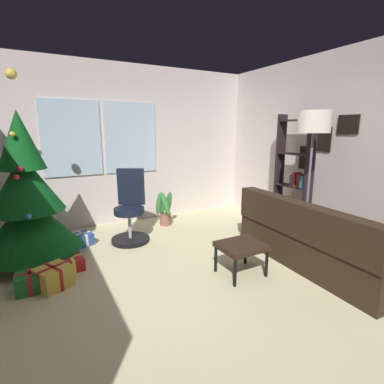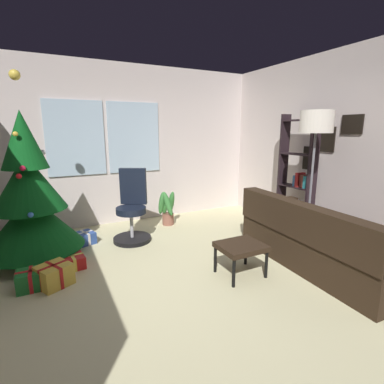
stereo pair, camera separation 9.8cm
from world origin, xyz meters
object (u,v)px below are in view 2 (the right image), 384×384
holiday_tree (30,201)px  potted_plant (168,208)px  gift_box_green (31,280)px  gift_box_blue (85,238)px  gift_box_red (72,261)px  floor_lamp (316,130)px  couch (336,245)px  bookshelf (297,183)px  gift_box_gold (54,275)px  office_chair (132,213)px  footstool (241,248)px

holiday_tree → potted_plant: size_ratio=3.65×
gift_box_green → gift_box_blue: gift_box_green is taller
gift_box_green → gift_box_red: bearing=37.2°
floor_lamp → potted_plant: size_ratio=2.97×
couch → bookshelf: size_ratio=1.13×
gift_box_gold → potted_plant: bearing=35.3°
office_chair → footstool: bearing=-63.8°
bookshelf → gift_box_green: bearing=-180.0°
gift_box_green → gift_box_gold: size_ratio=0.69×
footstool → potted_plant: potted_plant is taller
footstool → gift_box_red: (-1.72, 1.08, -0.25)m
couch → gift_box_green: (-3.28, 1.12, -0.19)m
gift_box_blue → floor_lamp: (2.70, -1.65, 1.55)m
footstool → gift_box_gold: size_ratio=1.22×
holiday_tree → potted_plant: bearing=13.9°
couch → floor_lamp: 1.45m
gift_box_red → office_chair: office_chair is taller
gift_box_red → gift_box_blue: size_ratio=1.04×
office_chair → floor_lamp: (2.03, -1.48, 1.21)m
gift_box_red → gift_box_blue: bearing=71.9°
footstool → floor_lamp: floor_lamp is taller
holiday_tree → potted_plant: holiday_tree is taller
office_chair → holiday_tree: bearing=-175.1°
office_chair → floor_lamp: 2.79m
gift_box_green → potted_plant: (2.07, 1.27, 0.21)m
couch → gift_box_red: 3.21m
office_chair → floor_lamp: floor_lamp is taller
floor_lamp → holiday_tree: bearing=157.6°
gift_box_blue → potted_plant: 1.44m
gift_box_green → gift_box_blue: bearing=57.7°
gift_box_green → floor_lamp: bearing=-10.2°
gift_box_gold → gift_box_blue: bearing=67.8°
bookshelf → office_chair: bearing=159.9°
gift_box_green → office_chair: 1.63m
potted_plant → holiday_tree: bearing=-166.1°
couch → potted_plant: size_ratio=3.36×
couch → gift_box_blue: (-2.62, 2.17, -0.20)m
bookshelf → floor_lamp: (-0.38, -0.60, 0.81)m
footstool → gift_box_blue: 2.34m
footstool → holiday_tree: size_ratio=0.22×
gift_box_gold → gift_box_blue: gift_box_gold is taller
gift_box_green → bookshelf: bearing=0.0°
footstool → holiday_tree: 2.64m
bookshelf → potted_plant: bearing=142.9°
gift_box_green → gift_box_gold: bearing=-10.3°
gift_box_blue → office_chair: (0.68, -0.17, 0.34)m
gift_box_green → bookshelf: bookshelf is taller
gift_box_red → gift_box_green: 0.54m
gift_box_gold → potted_plant: size_ratio=0.65×
gift_box_gold → bookshelf: bookshelf is taller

